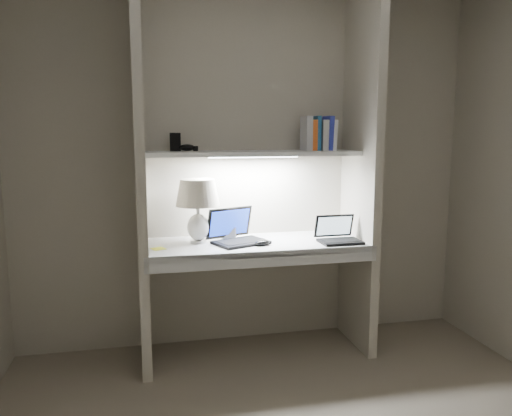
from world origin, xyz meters
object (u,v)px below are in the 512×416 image
object	(u,v)px
laptop_netbook	(338,236)
speaker	(228,229)
table_lamp	(198,200)
laptop_main	(236,235)
book_row	(318,134)

from	to	relation	value
laptop_netbook	speaker	xyz separation A→B (m)	(-0.69, 0.26, 0.03)
table_lamp	laptop_netbook	bearing A→B (deg)	-10.25
laptop_netbook	laptop_main	bearing A→B (deg)	168.03
table_lamp	laptop_netbook	world-z (taller)	table_lamp
table_lamp	speaker	size ratio (longest dim) A/B	3.19
speaker	book_row	bearing A→B (deg)	-7.76
speaker	book_row	xyz separation A→B (m)	(0.63, -0.02, 0.64)
table_lamp	speaker	distance (m)	0.32
table_lamp	book_row	size ratio (longest dim) A/B	1.80
table_lamp	laptop_main	distance (m)	0.34
book_row	laptop_main	bearing A→B (deg)	-169.54
laptop_netbook	book_row	world-z (taller)	book_row
table_lamp	speaker	xyz separation A→B (m)	(0.21, 0.09, -0.22)
laptop_main	laptop_netbook	distance (m)	0.67
laptop_main	speaker	distance (m)	0.14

